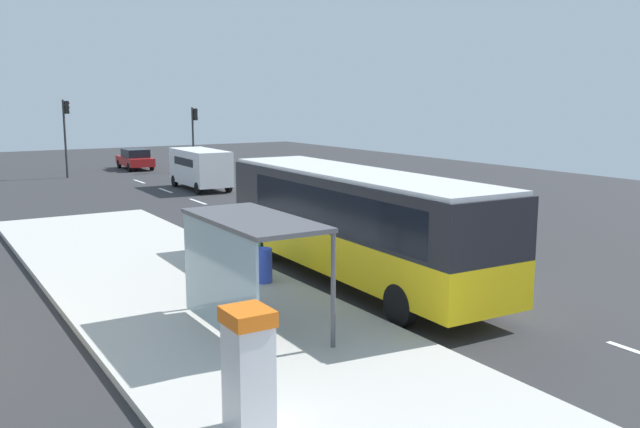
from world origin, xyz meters
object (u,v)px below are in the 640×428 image
white_van (200,166)px  traffic_light_far_side (66,126)px  recycling_bin_green (252,260)px  bus_shelter (240,245)px  sedan_near (135,159)px  recycling_bin_blue (263,265)px  bus (354,219)px  traffic_light_near_side (194,129)px  ticket_machine (249,369)px

white_van → traffic_light_far_side: size_ratio=1.02×
white_van → recycling_bin_green: white_van is taller
traffic_light_far_side → bus_shelter: size_ratio=1.29×
sedan_near → recycling_bin_blue: sedan_near is taller
bus → white_van: bearing=79.7°
recycling_bin_blue → bus_shelter: bearing=-123.5°
traffic_light_near_side → ticket_machine: bearing=-110.2°
bus → sedan_near: bus is taller
sedan_near → ticket_machine: size_ratio=2.29×
sedan_near → bus: bearing=-96.6°
bus → bus_shelter: (-4.70, -2.54, 0.25)m
recycling_bin_green → traffic_light_near_side: (9.70, 29.24, 2.42)m
bus → ticket_machine: (-6.55, -6.74, -0.67)m
recycling_bin_blue → traffic_light_near_side: 31.56m
ticket_machine → traffic_light_far_side: (5.16, 38.28, 2.24)m
white_van → bus_shelter: size_ratio=1.31×
recycling_bin_blue → bus_shelter: 4.26m
recycling_bin_blue → recycling_bin_green: size_ratio=1.00×
sedan_near → traffic_light_near_side: 5.54m
white_van → traffic_light_near_side: 10.03m
white_van → recycling_bin_green: size_ratio=5.52×
recycling_bin_blue → recycling_bin_green: bearing=90.0°
bus → recycling_bin_blue: size_ratio=11.65×
bus → recycling_bin_green: bearing=148.8°
traffic_light_far_side → recycling_bin_blue: bearing=-92.0°
ticket_machine → recycling_bin_green: (4.06, 8.24, -0.52)m
sedan_near → recycling_bin_green: sedan_near is taller
recycling_bin_blue → ticket_machine: bearing=-118.3°
traffic_light_near_side → traffic_light_far_side: 8.65m
bus_shelter → white_van: bearing=70.2°
recycling_bin_green → traffic_light_far_side: bearing=87.9°
traffic_light_near_side → bus_shelter: (-11.92, -33.28, -0.98)m
recycling_bin_green → traffic_light_far_side: (1.10, 30.04, 2.76)m
ticket_machine → recycling_bin_blue: size_ratio=2.04×
traffic_light_near_side → traffic_light_far_side: size_ratio=0.89×
bus → ticket_machine: bus is taller
traffic_light_far_side → bus_shelter: 34.27m
bus → white_van: (3.91, 21.43, -0.50)m
recycling_bin_blue → sedan_near: bearing=79.1°
recycling_bin_green → bus_shelter: bearing=-118.7°
ticket_machine → traffic_light_near_side: (13.76, 37.48, 1.91)m
sedan_near → white_van: bearing=-90.4°
ticket_machine → traffic_light_far_side: size_ratio=0.38×
white_van → bus_shelter: bearing=-109.8°
bus → traffic_light_near_side: traffic_light_near_side is taller
bus → traffic_light_near_side: bearing=76.8°
ticket_machine → traffic_light_near_side: bearing=69.8°
sedan_near → traffic_light_near_side: traffic_light_near_side is taller
recycling_bin_green → bus: bearing=-31.2°
sedan_near → traffic_light_far_side: size_ratio=0.86×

